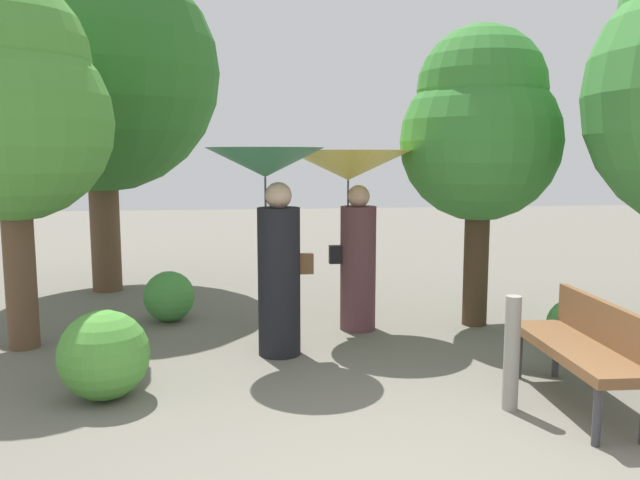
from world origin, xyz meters
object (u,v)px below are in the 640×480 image
at_px(tree_near_left, 97,52).
at_px(park_bench, 586,343).
at_px(person_left, 271,212).
at_px(path_marker_post, 512,353).
at_px(tree_mid_left, 9,102).
at_px(tree_near_right, 480,126).
at_px(person_right, 351,193).

bearing_deg(tree_near_left, park_bench, -47.45).
distance_m(person_left, path_marker_post, 2.57).
height_order(park_bench, tree_near_left, tree_near_left).
height_order(park_bench, tree_mid_left, tree_mid_left).
bearing_deg(person_left, tree_near_right, -74.51).
bearing_deg(path_marker_post, tree_near_right, 75.06).
xyz_separation_m(tree_near_left, tree_near_right, (4.62, -2.51, -1.10)).
xyz_separation_m(person_left, path_marker_post, (1.75, -1.62, -0.96)).
distance_m(park_bench, tree_mid_left, 5.69).
distance_m(tree_near_left, tree_mid_left, 2.93).
relative_size(person_right, path_marker_post, 2.24).
height_order(tree_near_left, path_marker_post, tree_near_left).
xyz_separation_m(park_bench, path_marker_post, (-0.60, 0.02, -0.06)).
bearing_deg(park_bench, person_left, -122.27).
bearing_deg(path_marker_post, person_left, 137.27).
distance_m(person_right, path_marker_post, 2.78).
height_order(person_left, tree_mid_left, tree_mid_left).
xyz_separation_m(person_left, park_bench, (2.34, -1.64, -0.90)).
bearing_deg(tree_near_left, tree_mid_left, -96.14).
bearing_deg(person_right, tree_near_right, -92.44).
relative_size(park_bench, tree_mid_left, 0.41).
bearing_deg(tree_mid_left, path_marker_post, -27.09).
xyz_separation_m(park_bench, tree_near_left, (-4.57, 4.97, 2.87)).
bearing_deg(tree_near_right, park_bench, -91.30).
bearing_deg(tree_near_right, person_right, -178.97).
relative_size(person_left, tree_near_right, 0.60).
height_order(tree_near_right, path_marker_post, tree_near_right).
relative_size(park_bench, tree_near_right, 0.45).
height_order(person_right, tree_mid_left, tree_mid_left).
height_order(person_right, tree_near_right, tree_near_right).
height_order(tree_near_right, tree_mid_left, tree_mid_left).
relative_size(tree_mid_left, path_marker_post, 4.10).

